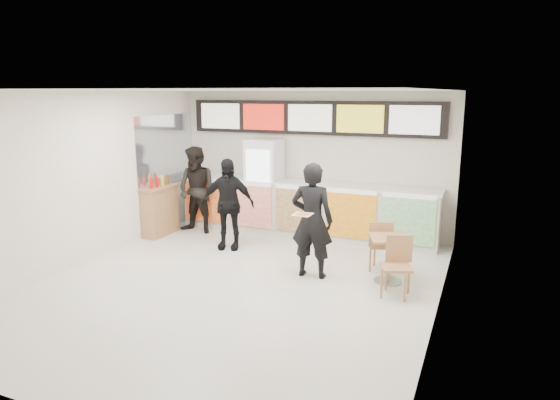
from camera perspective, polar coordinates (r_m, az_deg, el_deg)
The scene contains 15 objects.
floor at distance 7.98m, azimuth -4.97°, elevation -9.68°, with size 7.00×7.00×0.00m, color beige.
ceiling at distance 7.41m, azimuth -5.41°, elevation 12.38°, with size 7.00×7.00×0.00m, color white.
wall_back at distance 10.73m, azimuth 3.62°, elevation 4.31°, with size 6.00×6.00×0.00m, color silver.
wall_left at distance 9.33m, azimuth -21.71°, elevation 2.27°, with size 7.00×7.00×0.00m, color silver.
wall_right at distance 6.72m, azimuth 18.07°, elevation -1.05°, with size 7.00×7.00×0.00m, color silver.
service_counter at distance 10.52m, azimuth 2.82°, elevation -0.98°, with size 5.56×0.77×1.14m.
menu_board at distance 10.56m, azimuth 3.53°, elevation 9.37°, with size 5.50×0.14×0.70m.
drinks_fridge at distance 10.79m, azimuth -1.80°, elevation 1.70°, with size 0.70×0.67×2.00m.
mirror_panel at distance 11.14m, azimuth -12.96°, elevation 5.62°, with size 0.01×2.00×1.50m, color #B2B7BF.
customer_main at distance 8.07m, azimuth 3.68°, elevation -2.34°, with size 0.69×0.45×1.89m, color black.
customer_left at distance 10.77m, azimuth -9.44°, elevation 1.12°, with size 0.90×0.70×1.86m, color black.
customer_mid at distance 9.59m, azimuth -6.02°, elevation -0.45°, with size 1.03×0.43×1.76m, color black.
pizza_slice at distance 7.61m, azimuth 2.59°, elevation -1.60°, with size 0.36×0.36×0.02m.
cafe_table at distance 8.09m, azimuth 12.38°, elevation -5.72°, with size 0.94×1.57×0.89m.
condiment_ledge at distance 10.83m, azimuth -13.55°, elevation -1.15°, with size 0.38×0.93×1.24m.
Camera 1 is at (3.49, -6.54, 2.97)m, focal length 32.00 mm.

